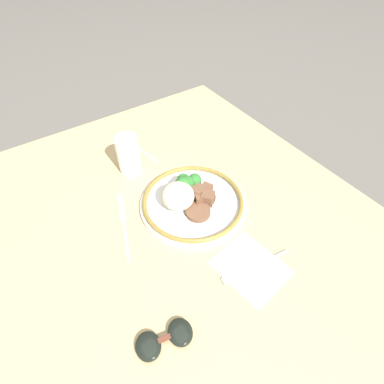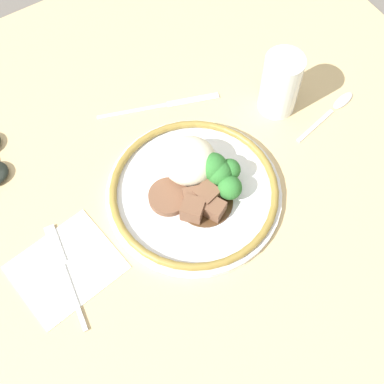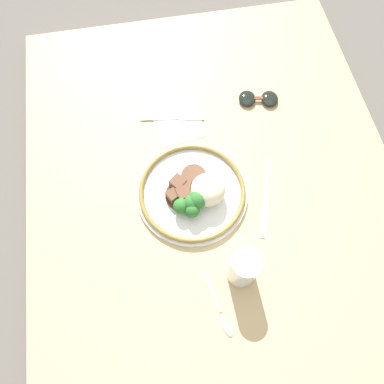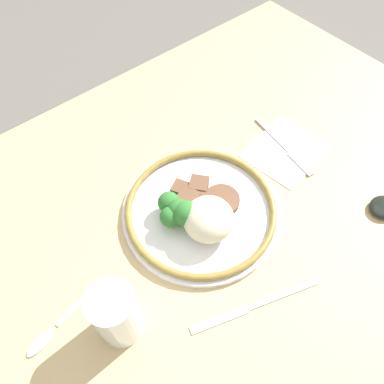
{
  "view_description": "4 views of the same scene",
  "coord_description": "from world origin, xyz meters",
  "px_view_note": "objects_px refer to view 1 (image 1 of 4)",
  "views": [
    {
      "loc": [
        -0.39,
        0.24,
        0.63
      ],
      "look_at": [
        0.05,
        -0.06,
        0.08
      ],
      "focal_mm": 28.0,
      "sensor_mm": 36.0,
      "label": 1
    },
    {
      "loc": [
        -0.17,
        -0.39,
        0.78
      ],
      "look_at": [
        0.04,
        -0.06,
        0.06
      ],
      "focal_mm": 50.0,
      "sensor_mm": 36.0,
      "label": 2
    },
    {
      "loc": [
        0.41,
        -0.13,
        0.9
      ],
      "look_at": [
        0.05,
        -0.06,
        0.06
      ],
      "focal_mm": 35.0,
      "sensor_mm": 36.0,
      "label": 3
    },
    {
      "loc": [
        0.28,
        0.2,
        0.61
      ],
      "look_at": [
        0.04,
        -0.08,
        0.08
      ],
      "focal_mm": 35.0,
      "sensor_mm": 36.0,
      "label": 4
    }
  ],
  "objects_px": {
    "plate": "(190,198)",
    "knife": "(123,222)",
    "juice_glass": "(129,157)",
    "spoon": "(136,147)",
    "fork": "(250,269)",
    "sunglasses": "(164,339)"
  },
  "relations": [
    {
      "from": "juice_glass",
      "to": "spoon",
      "type": "xyz_separation_m",
      "value": [
        0.09,
        -0.06,
        -0.05
      ]
    },
    {
      "from": "plate",
      "to": "knife",
      "type": "xyz_separation_m",
      "value": [
        0.04,
        0.17,
        -0.02
      ]
    },
    {
      "from": "knife",
      "to": "juice_glass",
      "type": "bearing_deg",
      "value": -12.83
    },
    {
      "from": "juice_glass",
      "to": "sunglasses",
      "type": "bearing_deg",
      "value": 160.98
    },
    {
      "from": "juice_glass",
      "to": "fork",
      "type": "distance_m",
      "value": 0.45
    },
    {
      "from": "fork",
      "to": "spoon",
      "type": "height_order",
      "value": "same"
    },
    {
      "from": "knife",
      "to": "fork",
      "type": "bearing_deg",
      "value": -128.67
    },
    {
      "from": "fork",
      "to": "spoon",
      "type": "xyz_separation_m",
      "value": [
        0.53,
        0.01,
        -0.0
      ]
    },
    {
      "from": "plate",
      "to": "knife",
      "type": "relative_size",
      "value": 1.34
    },
    {
      "from": "fork",
      "to": "sunglasses",
      "type": "relative_size",
      "value": 1.48
    },
    {
      "from": "juice_glass",
      "to": "plate",
      "type": "bearing_deg",
      "value": -161.64
    },
    {
      "from": "juice_glass",
      "to": "knife",
      "type": "height_order",
      "value": "juice_glass"
    },
    {
      "from": "plate",
      "to": "spoon",
      "type": "height_order",
      "value": "plate"
    },
    {
      "from": "knife",
      "to": "spoon",
      "type": "xyz_separation_m",
      "value": [
        0.25,
        -0.16,
        0.0
      ]
    },
    {
      "from": "fork",
      "to": "spoon",
      "type": "relative_size",
      "value": 1.21
    },
    {
      "from": "knife",
      "to": "sunglasses",
      "type": "xyz_separation_m",
      "value": [
        -0.3,
        0.06,
        0.01
      ]
    },
    {
      "from": "fork",
      "to": "sunglasses",
      "type": "height_order",
      "value": "sunglasses"
    },
    {
      "from": "fork",
      "to": "sunglasses",
      "type": "xyz_separation_m",
      "value": [
        -0.02,
        0.23,
        0.01
      ]
    },
    {
      "from": "juice_glass",
      "to": "knife",
      "type": "bearing_deg",
      "value": 147.91
    },
    {
      "from": "spoon",
      "to": "sunglasses",
      "type": "xyz_separation_m",
      "value": [
        -0.55,
        0.22,
        0.01
      ]
    },
    {
      "from": "spoon",
      "to": "plate",
      "type": "bearing_deg",
      "value": 169.84
    },
    {
      "from": "plate",
      "to": "spoon",
      "type": "xyz_separation_m",
      "value": [
        0.3,
        0.01,
        -0.02
      ]
    }
  ]
}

